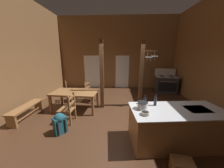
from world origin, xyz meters
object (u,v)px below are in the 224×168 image
dining_table (75,94)px  ladderback_chair_by_post (70,92)px  bench_along_left_wall (26,110)px  stockpot_on_counter (142,105)px  stove_range (166,84)px  bottle_tall_on_counter (145,102)px  backpack (60,123)px  mixing_bowl_on_counter (145,113)px  ladderback_chair_at_table_end (90,92)px  bottle_short_on_counter (155,101)px  step_stool (182,166)px  ladderback_chair_near_window (68,109)px  kitchen_island (175,126)px

dining_table → ladderback_chair_by_post: size_ratio=1.84×
bench_along_left_wall → stockpot_on_counter: bearing=-14.5°
stove_range → bottle_tall_on_counter: stove_range is taller
ladderback_chair_by_post → backpack: size_ratio=1.59×
mixing_bowl_on_counter → ladderback_chair_at_table_end: bearing=123.5°
stockpot_on_counter → ladderback_chair_by_post: bearing=138.4°
stove_range → bench_along_left_wall: (-5.85, -3.07, -0.18)m
bench_along_left_wall → bottle_short_on_counter: bearing=-10.5°
ladderback_chair_at_table_end → bench_along_left_wall: 2.41m
bench_along_left_wall → bottle_tall_on_counter: (3.77, -0.78, 0.70)m
stove_range → mixing_bowl_on_counter: (-2.17, -4.29, 0.45)m
ladderback_chair_at_table_end → backpack: 2.30m
stockpot_on_counter → bottle_short_on_counter: (0.36, 0.20, 0.03)m
step_stool → bench_along_left_wall: size_ratio=0.31×
dining_table → bench_along_left_wall: dining_table is taller
ladderback_chair_near_window → ladderback_chair_by_post: 1.78m
ladderback_chair_by_post → bottle_short_on_counter: size_ratio=3.38×
ladderback_chair_at_table_end → step_stool: bearing=-53.7°
ladderback_chair_at_table_end → stockpot_on_counter: (1.84, -2.50, 0.53)m
step_stool → ladderback_chair_near_window: size_ratio=0.42×
ladderback_chair_near_window → bottle_tall_on_counter: bottle_tall_on_counter is taller
kitchen_island → bottle_tall_on_counter: bearing=167.5°
kitchen_island → bottle_tall_on_counter: size_ratio=8.37×
ladderback_chair_at_table_end → dining_table: bearing=-113.8°
kitchen_island → backpack: bearing=175.7°
ladderback_chair_near_window → mixing_bowl_on_counter: size_ratio=5.30×
step_stool → stove_range: bearing=71.9°
dining_table → bottle_short_on_counter: size_ratio=6.23×
bench_along_left_wall → bottle_tall_on_counter: bearing=-11.7°
step_stool → bench_along_left_wall: (-4.27, 1.76, 0.12)m
ladderback_chair_near_window → backpack: 0.57m
stove_range → ladderback_chair_by_post: bearing=-162.4°
stockpot_on_counter → bottle_tall_on_counter: (0.09, 0.17, 0.02)m
stove_range → ladderback_chair_near_window: (-4.32, -3.23, -0.03)m
dining_table → ladderback_chair_at_table_end: size_ratio=1.84×
ladderback_chair_by_post → bottle_short_on_counter: bearing=-35.8°
dining_table → bottle_tall_on_counter: (2.31, -1.48, 0.35)m
stove_range → ladderback_chair_at_table_end: bearing=-159.3°
ladderback_chair_near_window → backpack: bearing=-91.3°
bottle_short_on_counter → dining_table: bearing=150.7°
stockpot_on_counter → mixing_bowl_on_counter: (0.00, -0.27, -0.05)m
step_stool → backpack: bearing=159.3°
ladderback_chair_by_post → backpack: (0.60, -2.23, -0.14)m
kitchen_island → backpack: kitchen_island is taller
kitchen_island → mixing_bowl_on_counter: (-0.82, -0.28, 0.48)m
kitchen_island → step_stool: kitchen_island is taller
kitchen_island → stove_range: bearing=71.4°
dining_table → ladderback_chair_near_window: size_ratio=1.84×
step_stool → ladderback_chair_near_window: 3.18m
ladderback_chair_at_table_end → bottle_tall_on_counter: bottle_tall_on_counter is taller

